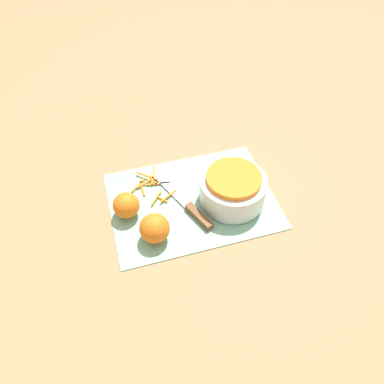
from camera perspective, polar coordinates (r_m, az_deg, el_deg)
name	(u,v)px	position (r m, az deg, el deg)	size (l,w,h in m)	color
ground_plane	(192,201)	(1.01, 0.00, -1.35)	(4.00, 4.00, 0.00)	#9E754C
cutting_board	(192,200)	(1.00, 0.00, -1.24)	(0.44, 0.32, 0.01)	#84B793
bowl_speckled	(233,188)	(0.98, 6.21, 0.58)	(0.17, 0.17, 0.09)	silver
knife	(192,209)	(0.97, 0.02, -2.59)	(0.11, 0.23, 0.02)	brown
orange_left	(155,228)	(0.90, -5.72, -5.54)	(0.07, 0.07, 0.07)	orange
orange_right	(126,206)	(0.96, -9.98, -2.12)	(0.07, 0.07, 0.07)	orange
peel_pile	(151,186)	(1.04, -6.27, 0.93)	(0.13, 0.14, 0.01)	orange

